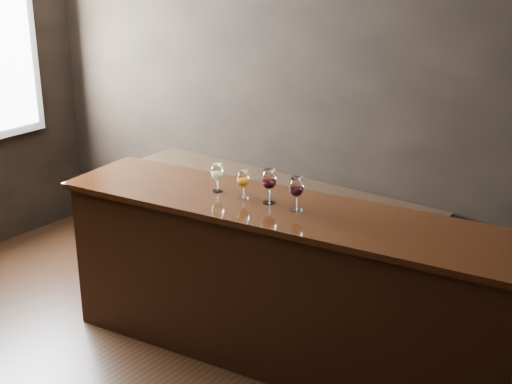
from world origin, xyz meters
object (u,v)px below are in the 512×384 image
Objects in this scene: back_bar_shelf at (280,239)px; glass_red_a at (269,180)px; bar_counter at (284,288)px; glass_red_b at (296,188)px; glass_amber at (243,179)px; glass_white at (217,173)px.

back_bar_shelf is 1.11m from glass_red_a.
glass_red_a is (-0.12, 0.00, 0.69)m from bar_counter.
glass_red_b is (0.20, -0.00, -0.00)m from glass_red_a.
bar_counter is 15.79× the size of glass_amber.
bar_counter is 13.70× the size of glass_red_b.
glass_red_a is (0.41, -0.71, 0.75)m from back_bar_shelf.
back_bar_shelf is 1.06m from glass_amber.
bar_counter is 15.33× the size of glass_white.
glass_white reaches higher than bar_counter.
glass_white is 1.03× the size of glass_amber.
glass_red_b reaches higher than glass_white.
glass_red_a is at bearing -59.78° from back_bar_shelf.
glass_red_b is at bearing 3.50° from glass_white.
glass_white is at bearing 176.23° from bar_counter.
back_bar_shelf is 11.79× the size of glass_red_b.
glass_white is at bearing -178.23° from glass_amber.
glass_white is 0.89× the size of glass_red_b.
glass_white is 0.39m from glass_red_a.
back_bar_shelf is at bearing 107.55° from glass_amber.
glass_amber reaches higher than back_bar_shelf.
glass_white is at bearing -176.50° from glass_red_b.
glass_red_a is 0.20m from glass_red_b.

